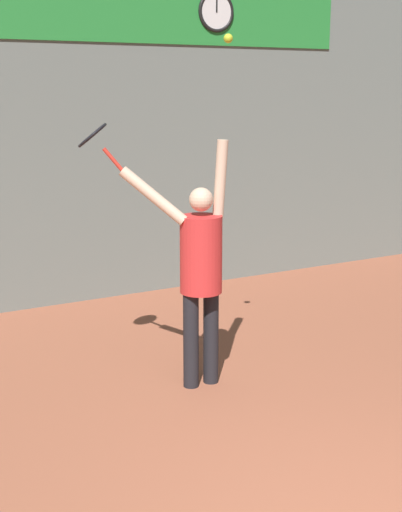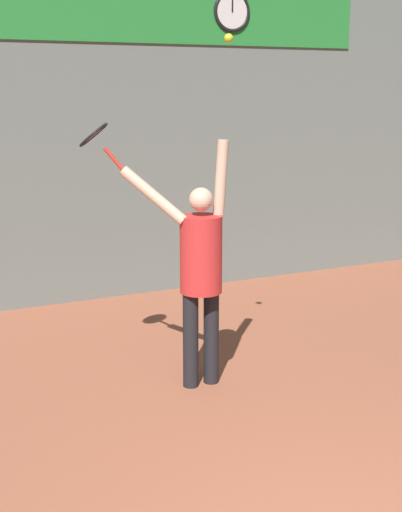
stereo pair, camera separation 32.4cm
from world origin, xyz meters
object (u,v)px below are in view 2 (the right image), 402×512
at_px(tennis_ball, 229,38).
at_px(tennis_racket, 96,137).
at_px(scoreboard_clock, 232,11).
at_px(tennis_player, 200,265).

bearing_deg(tennis_ball, tennis_racket, 154.04).
height_order(scoreboard_clock, tennis_racket, scoreboard_clock).
relative_size(tennis_racket, tennis_ball, 5.46).
bearing_deg(scoreboard_clock, tennis_racket, -136.21).
bearing_deg(tennis_player, tennis_ball, -14.35).
bearing_deg(tennis_racket, tennis_player, -29.11).
bearing_deg(tennis_ball, scoreboard_clock, 61.71).
relative_size(tennis_player, tennis_ball, 28.61).
relative_size(scoreboard_clock, tennis_racket, 1.22).
xyz_separation_m(scoreboard_clock, tennis_ball, (-1.51, -2.81, -0.51)).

